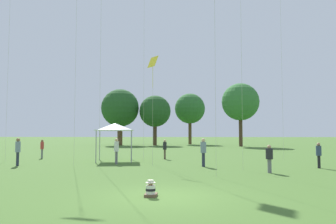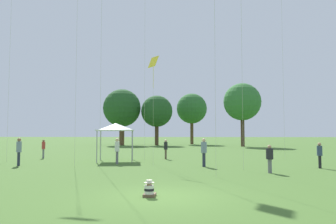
{
  "view_description": "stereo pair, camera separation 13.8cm",
  "coord_description": "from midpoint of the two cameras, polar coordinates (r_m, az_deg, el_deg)",
  "views": [
    {
      "loc": [
        0.59,
        -11.35,
        2.2
      ],
      "look_at": [
        -0.15,
        6.08,
        3.3
      ],
      "focal_mm": 35.0,
      "sensor_mm": 36.0,
      "label": 1
    },
    {
      "loc": [
        0.73,
        -11.35,
        2.2
      ],
      "look_at": [
        -0.15,
        6.08,
        3.3
      ],
      "focal_mm": 35.0,
      "sensor_mm": 36.0,
      "label": 2
    }
  ],
  "objects": [
    {
      "name": "distant_tree_0",
      "position": [
        57.69,
        -7.95,
        0.65
      ],
      "size": [
        6.56,
        6.56,
        9.77
      ],
      "color": "brown",
      "rests_on": "ground"
    },
    {
      "name": "person_standing_4",
      "position": [
        18.83,
        17.49,
        -7.41
      ],
      "size": [
        0.46,
        0.46,
        1.52
      ],
      "rotation": [
        0.0,
        0.0,
        1.35
      ],
      "color": "slate",
      "rests_on": "ground"
    },
    {
      "name": "kite_4",
      "position": [
        22.37,
        -2.39,
        8.1
      ],
      "size": [
        0.79,
        0.83,
        7.35
      ],
      "rotation": [
        0.0,
        0.0,
        4.64
      ],
      "color": "yellow",
      "rests_on": "ground"
    },
    {
      "name": "person_standing_6",
      "position": [
        30.19,
        -20.74,
        -5.7
      ],
      "size": [
        0.3,
        0.3,
        1.59
      ],
      "rotation": [
        0.0,
        0.0,
        0.07
      ],
      "color": "slate",
      "rests_on": "ground"
    },
    {
      "name": "seated_toddler",
      "position": [
        11.55,
        -2.93,
        -13.35
      ],
      "size": [
        0.43,
        0.53,
        0.58
      ],
      "rotation": [
        0.0,
        0.0,
        -0.06
      ],
      "color": "brown",
      "rests_on": "ground"
    },
    {
      "name": "person_standing_1",
      "position": [
        22.39,
        25.06,
        -6.48
      ],
      "size": [
        0.39,
        0.39,
        1.57
      ],
      "rotation": [
        0.0,
        0.0,
        4.97
      ],
      "color": "black",
      "rests_on": "ground"
    },
    {
      "name": "person_standing_0",
      "position": [
        23.26,
        -8.68,
        -6.28
      ],
      "size": [
        0.33,
        0.33,
        1.8
      ],
      "rotation": [
        0.0,
        0.0,
        3.11
      ],
      "color": "slate",
      "rests_on": "ground"
    },
    {
      "name": "ground_plane",
      "position": [
        11.58,
        -0.47,
        -14.54
      ],
      "size": [
        300.0,
        300.0,
        0.0
      ],
      "primitive_type": "plane",
      "color": "#426628"
    },
    {
      "name": "distant_tree_2",
      "position": [
        61.82,
        4.22,
        0.57
      ],
      "size": [
        5.69,
        5.69,
        9.56
      ],
      "color": "brown",
      "rests_on": "ground"
    },
    {
      "name": "person_standing_2",
      "position": [
        23.93,
        -24.38,
        -5.88
      ],
      "size": [
        0.33,
        0.33,
        1.83
      ],
      "rotation": [
        0.0,
        0.0,
        1.58
      ],
      "color": "#282D42",
      "rests_on": "ground"
    },
    {
      "name": "distant_tree_3",
      "position": [
        56.52,
        -1.9,
        0.1
      ],
      "size": [
        5.43,
        5.43,
        8.6
      ],
      "color": "#473323",
      "rests_on": "ground"
    },
    {
      "name": "distant_tree_1",
      "position": [
        53.43,
        12.87,
        1.7
      ],
      "size": [
        5.93,
        5.93,
        10.05
      ],
      "color": "#473323",
      "rests_on": "ground"
    },
    {
      "name": "person_standing_3",
      "position": [
        27.17,
        -0.25,
        -6.17
      ],
      "size": [
        0.32,
        0.32,
        1.62
      ],
      "rotation": [
        0.0,
        0.0,
        1.63
      ],
      "color": "brown",
      "rests_on": "ground"
    },
    {
      "name": "canopy_tent",
      "position": [
        25.57,
        -8.92,
        -2.64
      ],
      "size": [
        3.21,
        3.21,
        2.92
      ],
      "rotation": [
        0.0,
        0.0,
        0.15
      ],
      "color": "white",
      "rests_on": "ground"
    },
    {
      "name": "person_standing_7",
      "position": [
        21.38,
        6.45,
        -6.55
      ],
      "size": [
        0.52,
        0.52,
        1.82
      ],
      "rotation": [
        0.0,
        0.0,
        0.79
      ],
      "color": "#282D42",
      "rests_on": "ground"
    }
  ]
}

